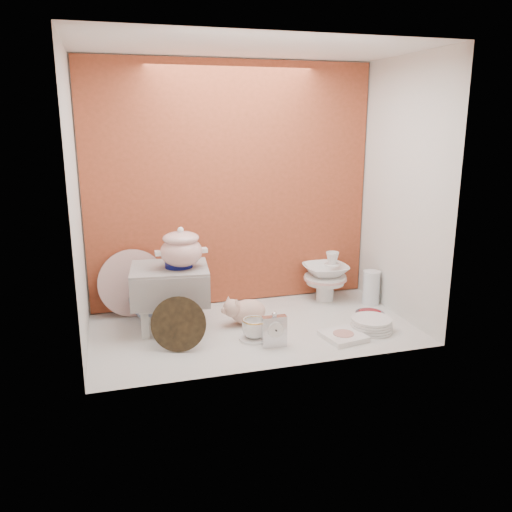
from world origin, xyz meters
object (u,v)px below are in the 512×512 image
Objects in this scene: soup_tureen at (181,247)px; porcelain_tower at (325,276)px; blue_white_vase at (152,294)px; dinner_plate_stack at (371,324)px; mantel_clock at (274,330)px; floral_platter at (132,283)px; crystal_bowl at (370,317)px; step_stool at (171,298)px; plush_pig at (248,311)px; gold_rim_teacup at (254,328)px.

soup_tureen reaches higher than porcelain_tower.
dinner_plate_stack is at bearing -26.11° from blue_white_vase.
porcelain_tower is (0.55, 0.60, 0.07)m from mantel_clock.
floral_platter is 1.42m from dinner_plate_stack.
dinner_plate_stack is 1.41× the size of crystal_bowl.
blue_white_vase is at bearing 134.52° from mantel_clock.
mantel_clock reaches higher than dinner_plate_stack.
blue_white_vase is (0.11, -0.06, -0.06)m from floral_platter.
soup_tureen is (0.06, -0.04, 0.30)m from step_stool.
crystal_bowl is at bearing 65.21° from dinner_plate_stack.
crystal_bowl is (1.13, -0.22, -0.15)m from step_stool.
plush_pig is at bearing -28.27° from floral_platter.
mantel_clock is 1.41× the size of gold_rim_teacup.
crystal_bowl is (0.70, -0.16, -0.05)m from plush_pig.
step_stool is 1.50× the size of blue_white_vase.
gold_rim_teacup is at bearing -142.04° from porcelain_tower.
plush_pig is at bearing 167.37° from crystal_bowl.
step_stool is 0.34m from floral_platter.
floral_platter is (-0.26, 0.31, -0.28)m from soup_tureen.
gold_rim_teacup is (-0.03, -0.22, -0.01)m from plush_pig.
blue_white_vase is 0.84m from mantel_clock.
floral_platter reaches higher than step_stool.
gold_rim_teacup is at bearing -81.53° from plush_pig.
porcelain_tower reaches higher than plush_pig.
soup_tureen reaches higher than step_stool.
blue_white_vase is at bearing 179.13° from porcelain_tower.
soup_tureen is 1.04m from porcelain_tower.
mantel_clock is at bearing -56.94° from gold_rim_teacup.
mantel_clock is at bearing -175.34° from dinner_plate_stack.
plush_pig is 0.70m from dinner_plate_stack.
step_stool is 2.24× the size of mantel_clock.
mantel_clock is 0.58× the size of porcelain_tower.
step_stool reaches higher than dinner_plate_stack.
blue_white_vase is 1.50× the size of mantel_clock.
dinner_plate_stack is at bearing -17.13° from soup_tureen.
blue_white_vase is at bearing 166.93° from plush_pig.
porcelain_tower reaches higher than blue_white_vase.
blue_white_vase is 0.59m from plush_pig.
mantel_clock is 0.81m from porcelain_tower.
soup_tureen is at bearing 141.15° from mantel_clock.
porcelain_tower is at bearing 49.44° from mantel_clock.
gold_rim_teacup is at bearing 124.83° from mantel_clock.
mantel_clock is 0.59m from dinner_plate_stack.
step_stool is at bearing -68.15° from blue_white_vase.
mantel_clock is (0.57, -0.62, -0.05)m from blue_white_vase.
porcelain_tower is at bearing -3.47° from floral_platter.
step_stool is 2.46× the size of crystal_bowl.
soup_tureen reaches higher than mantel_clock.
porcelain_tower is (1.11, -0.02, 0.02)m from blue_white_vase.
soup_tureen is 0.67× the size of floral_platter.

